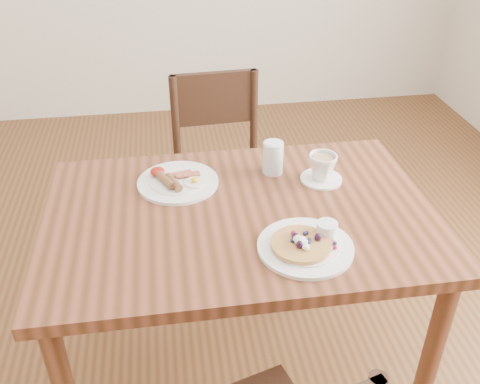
{
  "coord_description": "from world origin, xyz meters",
  "views": [
    {
      "loc": [
        -0.2,
        -1.34,
        1.69
      ],
      "look_at": [
        0.0,
        0.0,
        0.82
      ],
      "focal_mm": 40.0,
      "sensor_mm": 36.0,
      "label": 1
    }
  ],
  "objects": [
    {
      "name": "pancake_plate",
      "position": [
        0.16,
        -0.21,
        0.76
      ],
      "size": [
        0.27,
        0.27,
        0.06
      ],
      "color": "white",
      "rests_on": "dining_table"
    },
    {
      "name": "teacup_saucer",
      "position": [
        0.3,
        0.14,
        0.8
      ],
      "size": [
        0.14,
        0.14,
        0.1
      ],
      "color": "white",
      "rests_on": "dining_table"
    },
    {
      "name": "chair_far",
      "position": [
        0.03,
        0.74,
        0.49
      ],
      "size": [
        0.44,
        0.44,
        0.88
      ],
      "rotation": [
        0.0,
        0.0,
        3.2
      ],
      "color": "#321B12",
      "rests_on": "ground"
    },
    {
      "name": "ground",
      "position": [
        0.0,
        0.0,
        0.0
      ],
      "size": [
        5.0,
        5.0,
        0.0
      ],
      "primitive_type": "plane",
      "color": "#583019",
      "rests_on": "ground"
    },
    {
      "name": "water_glass",
      "position": [
        0.15,
        0.22,
        0.81
      ],
      "size": [
        0.07,
        0.07,
        0.11
      ],
      "primitive_type": "cylinder",
      "color": "silver",
      "rests_on": "dining_table"
    },
    {
      "name": "breakfast_plate",
      "position": [
        -0.18,
        0.19,
        0.76
      ],
      "size": [
        0.27,
        0.27,
        0.04
      ],
      "color": "white",
      "rests_on": "dining_table"
    },
    {
      "name": "dining_table",
      "position": [
        0.0,
        0.0,
        0.65
      ],
      "size": [
        1.2,
        0.8,
        0.75
      ],
      "color": "brown",
      "rests_on": "ground"
    }
  ]
}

